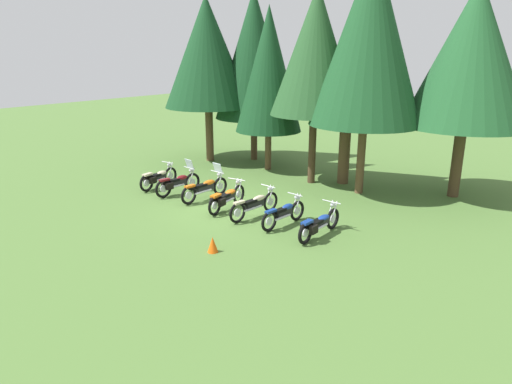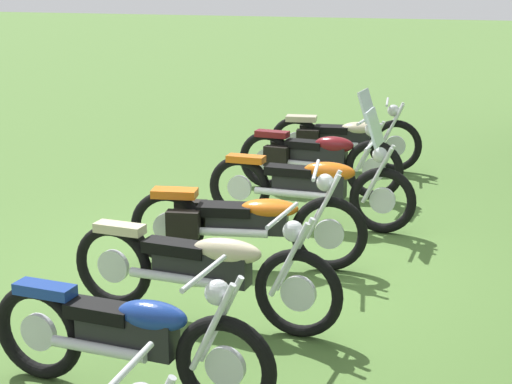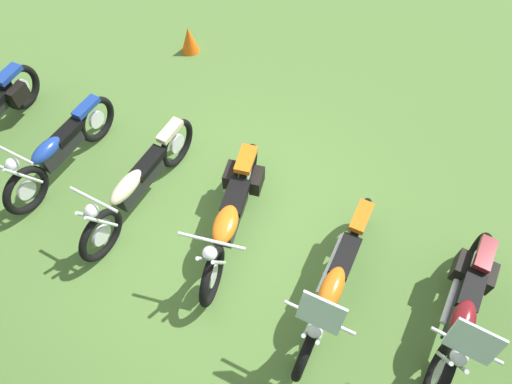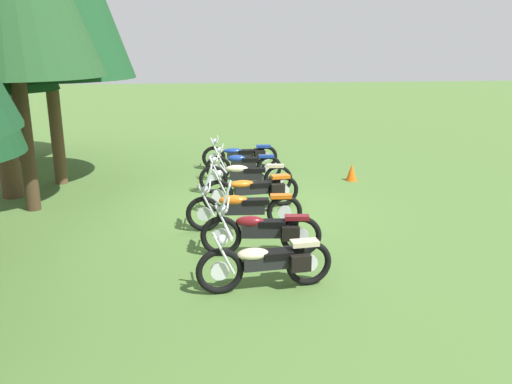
{
  "view_description": "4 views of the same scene",
  "coord_description": "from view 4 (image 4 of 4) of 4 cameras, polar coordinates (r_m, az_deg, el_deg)",
  "views": [
    {
      "loc": [
        11.18,
        -11.98,
        5.72
      ],
      "look_at": [
        1.21,
        0.22,
        0.82
      ],
      "focal_mm": 31.81,
      "sensor_mm": 36.0,
      "label": 1
    },
    {
      "loc": [
        7.42,
        2.13,
        2.89
      ],
      "look_at": [
        -0.65,
        -0.21,
        0.57
      ],
      "focal_mm": 57.6,
      "sensor_mm": 36.0,
      "label": 2
    },
    {
      "loc": [
        -1.37,
        2.45,
        5.37
      ],
      "look_at": [
        -0.12,
        -0.46,
        0.62
      ],
      "focal_mm": 31.56,
      "sensor_mm": 36.0,
      "label": 3
    },
    {
      "loc": [
        -11.79,
        1.09,
        3.82
      ],
      "look_at": [
        -0.47,
        -0.15,
        0.56
      ],
      "focal_mm": 36.8,
      "sensor_mm": 36.0,
      "label": 4
    }
  ],
  "objects": [
    {
      "name": "motorcycle_3",
      "position": [
        12.39,
        -0.35,
        0.3
      ],
      "size": [
        0.84,
        2.35,
        1.03
      ],
      "rotation": [
        0.0,
        0.0,
        1.72
      ],
      "color": "black",
      "rests_on": "ground_plane"
    },
    {
      "name": "traffic_cone",
      "position": [
        15.21,
        10.35,
        2.12
      ],
      "size": [
        0.32,
        0.32,
        0.48
      ],
      "primitive_type": "cone",
      "color": "#EA590F",
      "rests_on": "ground_plane"
    },
    {
      "name": "motorcycle_5",
      "position": [
        14.96,
        -1.43,
        2.99
      ],
      "size": [
        0.65,
        2.18,
        1.01
      ],
      "rotation": [
        0.0,
        0.0,
        1.48
      ],
      "color": "black",
      "rests_on": "ground_plane"
    },
    {
      "name": "motorcycle_2",
      "position": [
        10.93,
        -1.46,
        -1.73
      ],
      "size": [
        0.75,
        2.44,
        1.39
      ],
      "rotation": [
        0.0,
        0.0,
        1.52
      ],
      "color": "black",
      "rests_on": "ground_plane"
    },
    {
      "name": "motorcycle_0",
      "position": [
        8.38,
        1.25,
        -7.58
      ],
      "size": [
        0.72,
        2.21,
        1.03
      ],
      "rotation": [
        0.0,
        0.0,
        1.67
      ],
      "color": "black",
      "rests_on": "ground_plane"
    },
    {
      "name": "motorcycle_1",
      "position": [
        9.64,
        0.67,
        -4.21
      ],
      "size": [
        0.7,
        2.24,
        1.39
      ],
      "rotation": [
        0.0,
        0.0,
        1.47
      ],
      "color": "black",
      "rests_on": "ground_plane"
    },
    {
      "name": "ground_plane",
      "position": [
        12.44,
        -0.93,
        -1.88
      ],
      "size": [
        80.0,
        80.0,
        0.0
      ],
      "primitive_type": "plane",
      "color": "#4C7033"
    },
    {
      "name": "motorcycle_4",
      "position": [
        13.66,
        -1.22,
        1.81
      ],
      "size": [
        0.69,
        2.44,
        1.02
      ],
      "rotation": [
        0.0,
        0.0,
        1.48
      ],
      "color": "black",
      "rests_on": "ground_plane"
    },
    {
      "name": "motorcycle_6",
      "position": [
        16.37,
        -1.59,
        4.08
      ],
      "size": [
        0.68,
        2.36,
        1.02
      ],
      "rotation": [
        0.0,
        0.0,
        1.56
      ],
      "color": "black",
      "rests_on": "ground_plane"
    }
  ]
}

